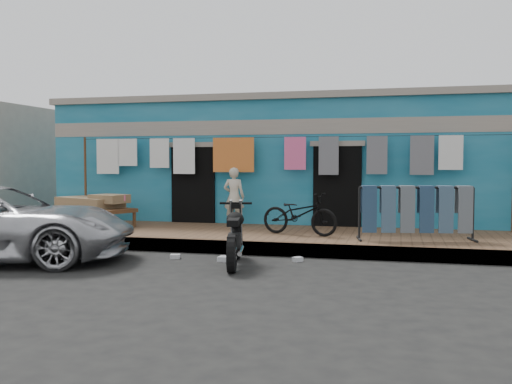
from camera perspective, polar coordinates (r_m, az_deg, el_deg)
name	(u,v)px	position (r m, az deg, el deg)	size (l,w,h in m)	color
ground	(226,270)	(9.19, -3.06, -7.82)	(80.00, 80.00, 0.00)	black
sidewalk	(268,238)	(12.03, 1.16, -4.64)	(28.00, 3.00, 0.25)	brown
curb	(250,248)	(10.64, -0.59, -5.65)	(28.00, 0.10, 0.25)	gray
building	(300,164)	(15.84, 4.39, 2.85)	(12.20, 5.20, 3.36)	#146587
clothesline	(260,158)	(13.25, 0.37, 3.41)	(10.06, 0.06, 2.10)	brown
seated_person	(234,197)	(13.14, -2.22, -0.48)	(0.49, 0.33, 1.36)	beige
bicycle	(300,209)	(11.58, 4.38, -1.72)	(0.57, 1.62, 1.05)	black
motorcycle	(234,235)	(9.52, -2.19, -4.30)	(0.90, 1.67, 1.03)	black
charpoy	(96,210)	(13.83, -15.74, -1.77)	(2.30, 1.73, 0.70)	brown
jeans_rack	(416,212)	(11.14, 15.70, -1.96)	(2.27, 0.84, 1.07)	black
litter_a	(175,256)	(10.36, -8.08, -6.40)	(0.17, 0.13, 0.08)	silver
litter_b	(298,259)	(9.98, 4.19, -6.73)	(0.16, 0.12, 0.08)	silver
litter_c	(224,259)	(10.00, -3.23, -6.68)	(0.21, 0.17, 0.09)	silver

